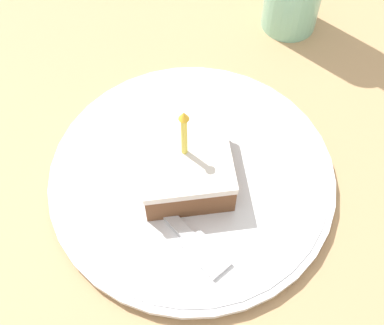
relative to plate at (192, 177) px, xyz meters
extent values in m
cube|color=tan|center=(-0.03, -0.02, -0.03)|extent=(2.40, 2.40, 0.04)
cylinder|color=silver|center=(0.00, 0.00, 0.00)|extent=(0.28, 0.28, 0.02)
cylinder|color=silver|center=(0.00, 0.00, 0.00)|extent=(0.29, 0.29, 0.01)
cube|color=brown|center=(0.01, 0.00, 0.02)|extent=(0.09, 0.09, 0.04)
cube|color=silver|center=(0.01, 0.00, 0.05)|extent=(0.09, 0.10, 0.01)
cylinder|color=#EAD84C|center=(0.01, 0.00, 0.08)|extent=(0.01, 0.01, 0.05)
cone|color=yellow|center=(0.01, 0.00, 0.11)|extent=(0.01, 0.01, 0.01)
cube|color=silver|center=(0.05, 0.01, 0.01)|extent=(0.09, 0.13, 0.00)
cube|color=silver|center=(0.00, 0.09, 0.01)|extent=(0.04, 0.05, 0.00)
camera|label=1|loc=(0.04, 0.28, 0.47)|focal=50.00mm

